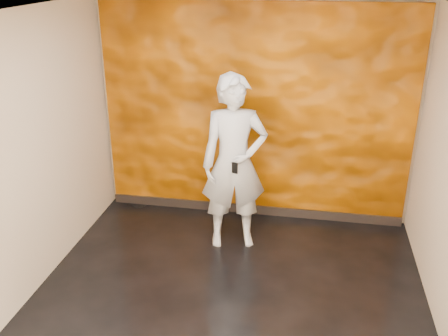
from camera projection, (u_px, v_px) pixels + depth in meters
The scene contains 5 objects.
room at pixel (228, 175), 4.50m from camera, with size 4.02×4.02×2.81m.
feature_wall at pixel (255, 115), 6.28m from camera, with size 3.90×0.06×2.75m, color #CA6400.
baseboard at pixel (252, 209), 6.76m from camera, with size 3.90×0.04×0.12m, color black.
man at pixel (234, 163), 5.71m from camera, with size 0.75×0.50×2.07m, color #8F949D.
phone at pixel (235, 168), 5.42m from camera, with size 0.07×0.01×0.13m, color black.
Camera 1 is at (0.71, -4.06, 3.21)m, focal length 40.00 mm.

